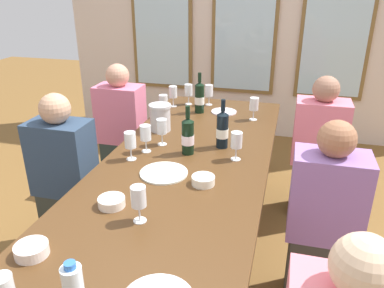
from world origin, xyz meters
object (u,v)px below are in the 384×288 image
at_px(tasting_bowl_2, 112,202).
at_px(seated_person_0, 122,132).
at_px(wine_glass_8, 189,91).
at_px(wine_bottle_1, 188,136).
at_px(seated_person_5, 323,223).
at_px(dining_table, 182,177).
at_px(wine_glass_10, 173,93).
at_px(wine_bottle_0, 222,129).
at_px(wine_glass_11, 138,197).
at_px(wine_glass_6, 163,102).
at_px(wine_glass_4, 237,141).
at_px(tasting_bowl_0, 203,180).
at_px(wine_bottle_2, 199,97).
at_px(wine_glass_1, 146,134).
at_px(wine_glass_3, 130,141).
at_px(white_plate_1, 164,173).
at_px(wine_glass_5, 162,127).
at_px(white_plate_0, 224,112).
at_px(seated_person_4, 65,180).
at_px(wine_glass_2, 254,105).
at_px(tasting_bowl_1, 32,250).
at_px(wine_glass_0, 209,91).
at_px(metal_pitcher, 160,117).

bearing_deg(tasting_bowl_2, seated_person_0, 113.12).
bearing_deg(wine_glass_8, tasting_bowl_2, -87.64).
height_order(wine_bottle_1, seated_person_5, seated_person_5).
bearing_deg(dining_table, wine_glass_10, 109.71).
relative_size(wine_bottle_0, wine_glass_11, 1.82).
relative_size(wine_glass_6, seated_person_5, 0.16).
bearing_deg(seated_person_0, wine_bottle_0, -30.43).
relative_size(wine_glass_4, seated_person_0, 0.16).
xyz_separation_m(wine_bottle_1, tasting_bowl_0, (0.18, -0.35, -0.09)).
height_order(wine_bottle_2, wine_glass_1, wine_bottle_2).
xyz_separation_m(wine_glass_3, seated_person_5, (1.12, -0.06, -0.34)).
xyz_separation_m(tasting_bowl_2, wine_glass_11, (0.18, -0.08, 0.10)).
bearing_deg(white_plate_1, wine_bottle_0, 61.26).
relative_size(tasting_bowl_2, wine_glass_1, 0.74).
relative_size(wine_glass_5, wine_glass_6, 1.00).
relative_size(white_plate_0, wine_glass_10, 1.16).
xyz_separation_m(tasting_bowl_2, wine_glass_4, (0.49, 0.66, 0.10)).
height_order(wine_bottle_0, seated_person_4, seated_person_4).
bearing_deg(wine_glass_2, wine_glass_6, -171.32).
bearing_deg(wine_glass_10, tasting_bowl_1, -89.11).
distance_m(tasting_bowl_0, wine_glass_2, 1.08).
relative_size(white_plate_0, seated_person_4, 0.18).
height_order(wine_glass_4, wine_glass_8, same).
height_order(dining_table, wine_glass_1, wine_glass_1).
relative_size(dining_table, wine_glass_1, 15.86).
xyz_separation_m(wine_glass_10, seated_person_4, (-0.41, -1.04, -0.33)).
height_order(tasting_bowl_0, wine_glass_2, wine_glass_2).
bearing_deg(tasting_bowl_0, white_plate_1, 166.22).
distance_m(wine_glass_8, seated_person_5, 1.65).
height_order(wine_bottle_2, wine_glass_10, wine_bottle_2).
relative_size(white_plate_0, tasting_bowl_0, 1.65).
relative_size(tasting_bowl_2, wine_glass_4, 0.74).
bearing_deg(wine_glass_10, wine_glass_11, -77.80).
relative_size(wine_glass_0, wine_glass_1, 1.00).
distance_m(wine_glass_4, wine_glass_6, 0.91).
xyz_separation_m(wine_glass_1, seated_person_5, (1.08, -0.19, -0.33)).
height_order(tasting_bowl_1, wine_glass_11, wine_glass_11).
relative_size(white_plate_0, wine_bottle_0, 0.64).
height_order(tasting_bowl_0, wine_glass_5, wine_glass_5).
bearing_deg(wine_glass_1, white_plate_1, -51.77).
height_order(wine_bottle_1, wine_glass_6, wine_bottle_1).
relative_size(wine_bottle_2, wine_glass_2, 1.86).
bearing_deg(tasting_bowl_1, metal_pitcher, 88.08).
height_order(wine_bottle_1, wine_glass_8, wine_bottle_1).
bearing_deg(tasting_bowl_2, wine_glass_5, 90.41).
distance_m(wine_bottle_2, wine_glass_1, 0.83).
xyz_separation_m(wine_bottle_0, wine_glass_8, (-0.44, 0.82, -0.00)).
distance_m(wine_glass_3, seated_person_0, 1.06).
distance_m(wine_glass_8, wine_glass_10, 0.14).
bearing_deg(seated_person_0, tasting_bowl_0, -47.99).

